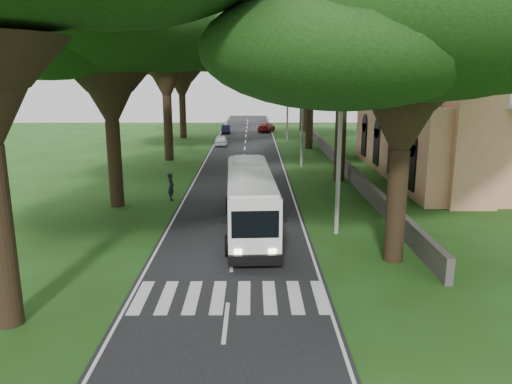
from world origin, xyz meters
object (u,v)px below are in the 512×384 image
at_px(church, 457,118).
at_px(coach_bus, 250,199).
at_px(distant_car_c, 266,127).
at_px(pole_mid, 302,122).
at_px(distant_car_a, 221,140).
at_px(pole_near, 339,158).
at_px(pole_far, 287,108).
at_px(pedestrian, 171,187).
at_px(distant_car_b, 226,129).

bearing_deg(church, coach_bus, -138.56).
relative_size(coach_bus, distant_car_c, 2.42).
bearing_deg(distant_car_c, coach_bus, 100.98).
relative_size(church, pole_mid, 3.00).
bearing_deg(distant_car_a, pole_near, 98.99).
bearing_deg(pole_far, pole_mid, -90.00).
distance_m(church, pole_mid, 13.16).
distance_m(coach_bus, pedestrian, 8.88).
distance_m(pole_far, distant_car_c, 10.37).
bearing_deg(coach_bus, church, 38.87).
xyz_separation_m(pole_far, coach_bus, (-4.70, -39.52, -2.37)).
relative_size(pole_mid, pole_far, 1.00).
distance_m(pole_mid, distant_car_a, 16.95).
relative_size(coach_bus, distant_car_a, 3.08).
relative_size(church, pole_far, 3.00).
bearing_deg(distant_car_b, pole_far, -43.35).
xyz_separation_m(distant_car_c, pedestrian, (-7.65, -42.02, 0.23)).
height_order(pole_far, distant_car_b, pole_far).
height_order(pole_mid, distant_car_a, pole_mid).
distance_m(distant_car_b, distant_car_c, 6.39).
distance_m(church, distant_car_a, 28.30).
relative_size(pole_far, distant_car_c, 1.68).
distance_m(distant_car_b, pedestrian, 39.86).
relative_size(distant_car_b, distant_car_c, 0.76).
bearing_deg(pole_near, pole_mid, 90.00).
bearing_deg(pole_far, distant_car_a, -145.82).
relative_size(church, distant_car_c, 5.05).
relative_size(coach_bus, pedestrian, 6.07).
xyz_separation_m(pole_mid, distant_car_b, (-8.50, 27.25, -3.56)).
xyz_separation_m(distant_car_a, distant_car_b, (-0.08, 12.97, -0.04)).
bearing_deg(pedestrian, distant_car_b, -10.21).
bearing_deg(coach_bus, pole_mid, 73.89).
xyz_separation_m(pole_near, pedestrian, (-10.15, 7.43, -3.23)).
xyz_separation_m(pole_far, distant_car_c, (-2.50, 9.45, -3.46)).
distance_m(church, pedestrian, 24.26).
xyz_separation_m(pole_near, distant_car_c, (-2.50, 49.45, -3.46)).
distance_m(church, pole_near, 19.88).
xyz_separation_m(pole_far, pedestrian, (-10.15, -32.57, -3.23)).
relative_size(pole_far, coach_bus, 0.70).
distance_m(distant_car_a, distant_car_c, 16.28).
height_order(pole_mid, coach_bus, pole_mid).
bearing_deg(pole_mid, pole_far, 90.00).
distance_m(pole_near, distant_car_c, 49.63).
height_order(coach_bus, pedestrian, coach_bus).
bearing_deg(pole_mid, pole_near, -90.00).
relative_size(pole_near, pole_far, 1.00).
relative_size(pole_far, distant_car_a, 2.14).
bearing_deg(pole_mid, pedestrian, -128.93).
relative_size(pole_far, distant_car_b, 2.22).
distance_m(pole_far, coach_bus, 39.87).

